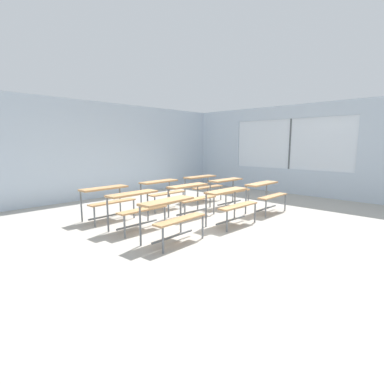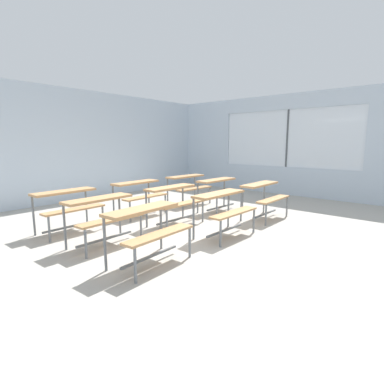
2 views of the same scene
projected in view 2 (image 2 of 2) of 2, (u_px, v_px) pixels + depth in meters
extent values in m
cube|color=#ADA89E|center=(191.00, 236.00, 5.23)|extent=(10.00, 9.00, 0.05)
cube|color=silver|center=(62.00, 146.00, 7.88)|extent=(10.00, 0.12, 3.00)
cube|color=silver|center=(301.00, 182.00, 8.89)|extent=(0.12, 9.00, 0.85)
cube|color=silver|center=(306.00, 100.00, 8.50)|extent=(0.12, 9.00, 0.45)
cube|color=silver|center=(207.00, 139.00, 10.97)|extent=(0.12, 1.90, 1.70)
cube|color=white|center=(287.00, 139.00, 9.00)|extent=(0.02, 4.20, 1.70)
cube|color=#4C5156|center=(287.00, 139.00, 9.00)|extent=(0.06, 0.05, 1.70)
cube|color=tan|center=(142.00, 209.00, 3.95)|extent=(1.12, 0.38, 0.04)
cube|color=tan|center=(160.00, 234.00, 3.80)|extent=(1.11, 0.28, 0.03)
cylinder|color=slate|center=(105.00, 243.00, 3.71)|extent=(0.04, 0.04, 0.72)
cylinder|color=slate|center=(161.00, 226.00, 4.48)|extent=(0.04, 0.04, 0.72)
cylinder|color=slate|center=(135.00, 265.00, 3.40)|extent=(0.04, 0.04, 0.44)
cylinder|color=slate|center=(190.00, 242.00, 4.17)|extent=(0.04, 0.04, 0.44)
cube|color=slate|center=(150.00, 256.00, 3.97)|extent=(1.00, 0.08, 0.03)
cube|color=tan|center=(219.00, 194.00, 5.13)|extent=(1.10, 0.33, 0.04)
cube|color=tan|center=(234.00, 213.00, 4.97)|extent=(1.10, 0.23, 0.03)
cylinder|color=slate|center=(194.00, 218.00, 4.91)|extent=(0.04, 0.04, 0.72)
cylinder|color=slate|center=(228.00, 208.00, 5.65)|extent=(0.04, 0.04, 0.72)
cylinder|color=slate|center=(220.00, 233.00, 4.58)|extent=(0.04, 0.04, 0.44)
cylinder|color=slate|center=(254.00, 221.00, 5.31)|extent=(0.04, 0.04, 0.44)
cube|color=slate|center=(225.00, 230.00, 5.14)|extent=(1.00, 0.05, 0.03)
cube|color=tan|center=(260.00, 184.00, 6.30)|extent=(1.10, 0.33, 0.04)
cube|color=tan|center=(273.00, 199.00, 6.14)|extent=(1.10, 0.23, 0.03)
cylinder|color=slate|center=(241.00, 204.00, 6.07)|extent=(0.04, 0.04, 0.72)
cylinder|color=slate|center=(264.00, 197.00, 6.82)|extent=(0.04, 0.04, 0.72)
cylinder|color=slate|center=(266.00, 215.00, 5.74)|extent=(0.04, 0.04, 0.44)
cylinder|color=slate|center=(287.00, 206.00, 6.50)|extent=(0.04, 0.04, 0.44)
cube|color=slate|center=(265.00, 214.00, 6.31)|extent=(1.00, 0.04, 0.03)
cube|color=tan|center=(98.00, 199.00, 4.67)|extent=(1.11, 0.35, 0.04)
cube|color=tan|center=(111.00, 220.00, 4.52)|extent=(1.11, 0.25, 0.03)
cylinder|color=slate|center=(65.00, 227.00, 4.44)|extent=(0.04, 0.04, 0.72)
cylinder|color=slate|center=(120.00, 214.00, 5.20)|extent=(0.04, 0.04, 0.72)
cylinder|color=slate|center=(86.00, 243.00, 4.12)|extent=(0.04, 0.04, 0.44)
cylinder|color=slate|center=(141.00, 228.00, 4.88)|extent=(0.04, 0.04, 0.44)
cube|color=slate|center=(105.00, 239.00, 4.69)|extent=(1.00, 0.06, 0.03)
cube|color=tan|center=(170.00, 188.00, 5.84)|extent=(1.10, 0.33, 0.04)
cube|color=tan|center=(182.00, 204.00, 5.68)|extent=(1.10, 0.23, 0.03)
cylinder|color=slate|center=(146.00, 209.00, 5.62)|extent=(0.04, 0.04, 0.72)
cylinder|color=slate|center=(183.00, 201.00, 6.36)|extent=(0.04, 0.04, 0.72)
cylinder|color=slate|center=(167.00, 221.00, 5.29)|extent=(0.04, 0.04, 0.44)
cylinder|color=slate|center=(203.00, 211.00, 6.03)|extent=(0.04, 0.04, 0.44)
cube|color=slate|center=(176.00, 220.00, 5.85)|extent=(1.00, 0.04, 0.03)
cube|color=tan|center=(216.00, 180.00, 6.98)|extent=(1.11, 0.36, 0.04)
cube|color=tan|center=(227.00, 194.00, 6.81)|extent=(1.11, 0.26, 0.03)
cylinder|color=slate|center=(198.00, 197.00, 6.77)|extent=(0.04, 0.04, 0.72)
cylinder|color=slate|center=(224.00, 192.00, 7.50)|extent=(0.04, 0.04, 0.72)
cylinder|color=slate|center=(217.00, 207.00, 6.43)|extent=(0.04, 0.04, 0.44)
cylinder|color=slate|center=(243.00, 200.00, 7.15)|extent=(0.04, 0.04, 0.44)
cube|color=slate|center=(221.00, 207.00, 6.99)|extent=(1.00, 0.07, 0.03)
cube|color=tan|center=(64.00, 192.00, 5.36)|extent=(1.11, 0.34, 0.04)
cube|color=tan|center=(74.00, 209.00, 5.20)|extent=(1.10, 0.24, 0.03)
cylinder|color=slate|center=(33.00, 215.00, 5.12)|extent=(0.04, 0.04, 0.72)
cylinder|color=slate|center=(86.00, 206.00, 5.88)|extent=(0.04, 0.04, 0.72)
cylinder|color=slate|center=(49.00, 229.00, 4.80)|extent=(0.04, 0.04, 0.44)
cylinder|color=slate|center=(103.00, 217.00, 5.56)|extent=(0.04, 0.04, 0.44)
cube|color=slate|center=(70.00, 227.00, 5.37)|extent=(1.00, 0.05, 0.03)
cube|color=tan|center=(136.00, 183.00, 6.57)|extent=(1.10, 0.34, 0.04)
cube|color=tan|center=(146.00, 197.00, 6.41)|extent=(1.10, 0.24, 0.03)
cylinder|color=slate|center=(113.00, 201.00, 6.34)|extent=(0.04, 0.04, 0.72)
cylinder|color=slate|center=(149.00, 195.00, 7.09)|extent=(0.04, 0.04, 0.72)
cylinder|color=slate|center=(130.00, 211.00, 6.01)|extent=(0.04, 0.04, 0.44)
cylinder|color=slate|center=(165.00, 204.00, 6.77)|extent=(0.04, 0.04, 0.44)
cube|color=slate|center=(141.00, 211.00, 6.58)|extent=(1.00, 0.05, 0.03)
cube|color=tan|center=(185.00, 176.00, 7.73)|extent=(1.11, 0.38, 0.04)
cube|color=tan|center=(194.00, 188.00, 7.56)|extent=(1.11, 0.28, 0.03)
cylinder|color=slate|center=(168.00, 192.00, 7.53)|extent=(0.04, 0.04, 0.72)
cylinder|color=slate|center=(195.00, 188.00, 8.24)|extent=(0.04, 0.04, 0.72)
cylinder|color=slate|center=(183.00, 200.00, 7.18)|extent=(0.04, 0.04, 0.44)
cylinder|color=slate|center=(210.00, 195.00, 7.89)|extent=(0.04, 0.04, 0.44)
cube|color=slate|center=(189.00, 201.00, 7.74)|extent=(1.00, 0.08, 0.03)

